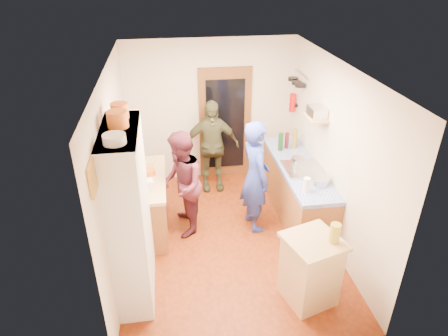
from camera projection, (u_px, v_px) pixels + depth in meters
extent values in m
cube|color=maroon|center=(228.00, 238.00, 6.08)|extent=(3.00, 4.00, 0.02)
cube|color=silver|center=(229.00, 67.00, 4.83)|extent=(3.00, 4.00, 0.02)
cube|color=beige|center=(211.00, 111.00, 7.20)|extent=(3.00, 0.02, 2.60)
cube|color=beige|center=(262.00, 261.00, 3.71)|extent=(3.00, 0.02, 2.60)
cube|color=beige|center=(116.00, 170.00, 5.26)|extent=(0.02, 4.00, 2.60)
cube|color=beige|center=(334.00, 155.00, 5.65)|extent=(0.02, 4.00, 2.60)
cube|color=brown|center=(225.00, 124.00, 7.32)|extent=(0.95, 0.06, 2.10)
cube|color=black|center=(225.00, 125.00, 7.29)|extent=(0.70, 0.02, 1.70)
cube|color=silver|center=(130.00, 216.00, 4.69)|extent=(0.40, 1.20, 2.20)
cube|color=silver|center=(118.00, 131.00, 4.17)|extent=(0.40, 1.14, 0.04)
cylinder|color=white|center=(114.00, 139.00, 3.84)|extent=(0.22, 0.22, 0.09)
cylinder|color=orange|center=(118.00, 119.00, 4.18)|extent=(0.22, 0.22, 0.18)
cylinder|color=orange|center=(120.00, 111.00, 4.41)|extent=(0.19, 0.19, 0.17)
cube|color=#97632E|center=(146.00, 205.00, 6.11)|extent=(0.60, 1.40, 0.85)
cube|color=tan|center=(143.00, 179.00, 5.89)|extent=(0.64, 1.44, 0.05)
cube|color=white|center=(146.00, 186.00, 5.53)|extent=(0.24, 0.18, 0.16)
cylinder|color=white|center=(139.00, 175.00, 5.77)|extent=(0.17, 0.17, 0.18)
cylinder|color=orange|center=(149.00, 172.00, 5.95)|extent=(0.21, 0.21, 0.09)
cube|color=tan|center=(145.00, 161.00, 6.33)|extent=(0.34, 0.27, 0.02)
cube|color=#97632E|center=(296.00, 191.00, 6.46)|extent=(0.60, 2.20, 0.84)
cube|color=#1736AB|center=(299.00, 167.00, 6.25)|extent=(0.62, 2.22, 0.06)
cube|color=silver|center=(302.00, 169.00, 6.09)|extent=(0.55, 0.58, 0.04)
cylinder|color=silver|center=(298.00, 161.00, 6.13)|extent=(0.20, 0.20, 0.13)
cylinder|color=#143F14|center=(281.00, 142.00, 6.63)|extent=(0.10, 0.10, 0.31)
cylinder|color=#591419|center=(287.00, 140.00, 6.73)|extent=(0.08, 0.08, 0.27)
cylinder|color=olive|center=(295.00, 139.00, 6.71)|extent=(0.11, 0.11, 0.34)
cylinder|color=white|center=(307.00, 185.00, 5.49)|extent=(0.12, 0.12, 0.21)
cylinder|color=silver|center=(319.00, 180.00, 5.71)|extent=(0.32, 0.32, 0.11)
cube|color=tan|center=(310.00, 271.00, 4.83)|extent=(0.69, 0.69, 0.86)
cube|color=tan|center=(314.00, 242.00, 4.61)|extent=(0.77, 0.77, 0.05)
cube|color=white|center=(308.00, 240.00, 4.63)|extent=(0.42, 0.37, 0.02)
cylinder|color=#AD9E2D|center=(335.00, 233.00, 4.51)|extent=(0.15, 0.15, 0.24)
cylinder|color=silver|center=(301.00, 74.00, 6.61)|extent=(0.02, 0.65, 0.02)
cylinder|color=black|center=(300.00, 85.00, 6.52)|extent=(0.18, 0.18, 0.05)
cylinder|color=black|center=(296.00, 83.00, 6.70)|extent=(0.16, 0.16, 0.05)
cylinder|color=black|center=(293.00, 79.00, 6.87)|extent=(0.17, 0.17, 0.05)
cube|color=tan|center=(316.00, 118.00, 5.83)|extent=(0.26, 0.42, 0.03)
cube|color=silver|center=(317.00, 112.00, 5.79)|extent=(0.23, 0.30, 0.15)
cube|color=black|center=(295.00, 105.00, 7.05)|extent=(0.06, 0.10, 0.04)
cylinder|color=red|center=(292.00, 103.00, 7.02)|extent=(0.11, 0.11, 0.32)
cube|color=gold|center=(92.00, 179.00, 3.56)|extent=(0.03, 0.25, 0.30)
imported|color=#27399D|center=(258.00, 177.00, 5.94)|extent=(0.53, 0.71, 1.77)
imported|color=#4C1C29|center=(183.00, 183.00, 5.90)|extent=(0.62, 0.80, 1.64)
imported|color=#3D3E26|center=(212.00, 146.00, 6.99)|extent=(0.99, 0.43, 1.67)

